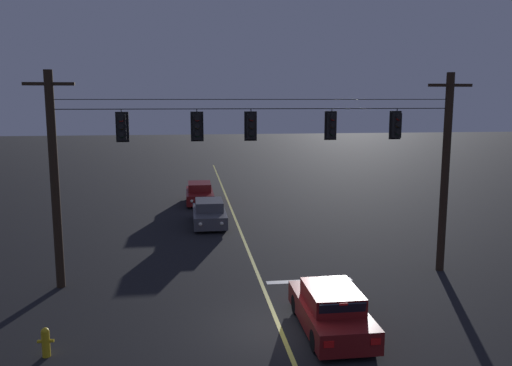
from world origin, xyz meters
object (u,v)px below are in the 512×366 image
Objects in this scene: traffic_light_left_inner at (197,127)px; traffic_light_right_inner at (332,126)px; traffic_light_centre at (251,126)px; traffic_light_rightmost at (397,125)px; fire_hydrant at (46,341)px; car_waiting_near_lane at (331,310)px; traffic_light_leftmost at (122,127)px; car_oncoming_trailing at (200,194)px; car_oncoming_lead at (209,213)px.

traffic_light_right_inner is (5.17, 0.00, 0.00)m from traffic_light_left_inner.
traffic_light_centre is 3.14m from traffic_light_right_inner.
traffic_light_rightmost reaches higher than fire_hydrant.
car_waiting_near_lane is at bearing -104.57° from traffic_light_right_inner.
traffic_light_left_inner is 1.00× the size of traffic_light_right_inner.
traffic_light_leftmost is at bearing 180.00° from traffic_light_left_inner.
traffic_light_left_inner is at bearing -91.42° from car_oncoming_trailing.
traffic_light_centre is 10.75m from car_oncoming_lead.
traffic_light_leftmost is at bearing 73.80° from fire_hydrant.
traffic_light_right_inner is at bearing 0.00° from traffic_light_left_inner.
traffic_light_centre reaches higher than fire_hydrant.
traffic_light_leftmost is 0.28× the size of car_oncoming_trailing.
fire_hydrant is (-4.75, -21.14, -0.21)m from car_oncoming_trailing.
car_oncoming_lead is (-7.03, 9.23, -5.37)m from traffic_light_rightmost.
traffic_light_rightmost is at bearing 0.00° from traffic_light_centre.
traffic_light_right_inner is at bearing -64.51° from car_oncoming_lead.
traffic_light_leftmost is 10.55m from traffic_light_rightmost.
fire_hydrant is (-8.25, -0.61, -0.21)m from car_waiting_near_lane.
traffic_light_right_inner is 17.16m from car_oncoming_trailing.
traffic_light_leftmost is 1.00× the size of traffic_light_right_inner.
car_oncoming_lead is at bearing -86.53° from car_oncoming_trailing.
traffic_light_leftmost and traffic_light_rightmost have the same top height.
fire_hydrant is at bearing -102.67° from car_oncoming_trailing.
traffic_light_leftmost is at bearing 143.24° from car_waiting_near_lane.
car_oncoming_trailing is at bearing 77.33° from fire_hydrant.
traffic_light_leftmost is 4.78m from traffic_light_centre.
traffic_light_right_inner is at bearing -72.93° from car_oncoming_trailing.
traffic_light_rightmost is at bearing -52.71° from car_oncoming_lead.
traffic_light_left_inner is 7.80m from traffic_light_rightmost.
traffic_light_left_inner reaches higher than fire_hydrant.
car_waiting_near_lane and car_oncoming_lead have the same top height.
traffic_light_centre reaches higher than car_oncoming_trailing.
traffic_light_right_inner reaches higher than car_waiting_near_lane.
car_waiting_near_lane and car_oncoming_trailing have the same top height.
traffic_light_right_inner is 1.45× the size of fire_hydrant.
traffic_light_rightmost is 14.49m from fire_hydrant.
traffic_light_leftmost is 11.24m from car_oncoming_lead.
traffic_light_left_inner is at bearing 0.00° from traffic_light_leftmost.
traffic_light_leftmost reaches higher than car_oncoming_lead.
car_waiting_near_lane is 20.83m from car_oncoming_trailing.
traffic_light_right_inner is 1.00× the size of traffic_light_rightmost.
car_waiting_near_lane is at bearing -128.31° from traffic_light_rightmost.
car_waiting_near_lane is at bearing -77.63° from car_oncoming_lead.
car_oncoming_trailing is (3.14, 15.58, -5.37)m from traffic_light_leftmost.
traffic_light_leftmost and traffic_light_right_inner have the same top height.
traffic_light_rightmost is at bearing 51.69° from car_waiting_near_lane.
car_oncoming_lead is (0.77, 9.23, -5.37)m from traffic_light_left_inner.
car_oncoming_lead is (-3.11, 14.19, -0.00)m from car_waiting_near_lane.
traffic_light_leftmost is 1.00× the size of traffic_light_left_inner.
traffic_light_leftmost is at bearing 180.00° from traffic_light_rightmost.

